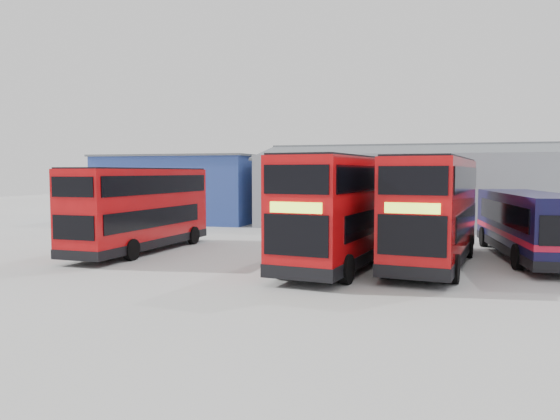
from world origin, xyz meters
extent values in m
plane|color=#ABABA5|center=(0.00, 0.00, 0.00)|extent=(120.00, 120.00, 0.00)
cube|color=navy|center=(-14.00, 18.00, 2.50)|extent=(12.00, 8.00, 5.00)
cube|color=#585D61|center=(-14.00, 18.00, 5.05)|extent=(12.30, 8.30, 0.15)
cube|color=#559BF1|center=(-14.00, 13.90, 3.00)|extent=(3.96, 0.15, 1.40)
cube|color=gray|center=(8.00, 20.00, 2.50)|extent=(30.00, 12.00, 5.00)
cube|color=#585D61|center=(8.00, 17.20, 5.25)|extent=(30.50, 6.33, 1.29)
cube|color=#585D61|center=(8.00, 22.80, 5.25)|extent=(30.50, 6.33, 1.29)
cube|color=red|center=(-8.45, 1.99, 2.14)|extent=(2.63, 9.54, 3.65)
cube|color=black|center=(-8.45, 1.99, 0.50)|extent=(2.67, 9.57, 0.41)
cube|color=black|center=(-7.32, 1.58, 1.71)|extent=(0.37, 8.01, 0.86)
cube|color=black|center=(-9.61, 1.68, 1.71)|extent=(0.37, 8.01, 0.86)
cube|color=black|center=(-7.31, 1.94, 3.24)|extent=(0.40, 8.91, 0.86)
cube|color=black|center=(-9.59, 2.04, 3.24)|extent=(0.40, 8.91, 0.86)
cube|color=black|center=(-8.26, 6.73, 1.62)|extent=(2.03, 0.13, 1.22)
cube|color=black|center=(-8.26, 6.73, 3.24)|extent=(2.03, 0.13, 0.86)
cube|color=#B8E32F|center=(-8.26, 6.74, 2.43)|extent=(1.62, 0.10, 0.32)
cube|color=black|center=(-8.64, -2.75, 1.62)|extent=(1.98, 0.12, 0.99)
cube|color=black|center=(-8.64, -2.75, 3.24)|extent=(1.98, 0.12, 0.81)
cube|color=black|center=(-8.45, 1.99, 3.98)|extent=(2.49, 9.40, 0.09)
cylinder|color=black|center=(-7.24, 5.23, 0.47)|extent=(0.33, 0.95, 0.94)
cylinder|color=black|center=(-9.40, 5.32, 0.47)|extent=(0.33, 0.95, 0.94)
cylinder|color=black|center=(-7.47, -0.44, 0.47)|extent=(0.33, 0.95, 0.94)
cylinder|color=black|center=(-9.63, -0.35, 0.47)|extent=(0.33, 0.95, 0.94)
cube|color=red|center=(1.60, 0.97, 2.37)|extent=(3.90, 10.71, 4.04)
cube|color=black|center=(1.60, 0.97, 0.55)|extent=(3.94, 10.76, 0.45)
cube|color=black|center=(0.40, 1.54, 1.90)|extent=(1.26, 8.80, 0.95)
cube|color=black|center=(2.91, 1.19, 1.90)|extent=(1.26, 8.80, 0.95)
cube|color=black|center=(0.35, 1.14, 3.59)|extent=(1.39, 9.79, 0.95)
cube|color=black|center=(2.86, 0.80, 3.59)|extent=(1.39, 9.79, 0.95)
cube|color=black|center=(0.89, -4.24, 1.80)|extent=(2.23, 0.35, 1.35)
cube|color=black|center=(0.89, -4.24, 3.59)|extent=(2.23, 0.35, 0.95)
cube|color=#B8E32F|center=(0.88, -4.25, 2.69)|extent=(1.78, 0.28, 0.35)
cube|color=black|center=(2.32, 6.18, 1.80)|extent=(2.18, 0.35, 1.10)
cube|color=black|center=(2.32, 6.18, 3.59)|extent=(2.18, 0.35, 0.90)
cube|color=black|center=(1.60, 0.97, 4.41)|extent=(3.73, 10.55, 0.10)
cylinder|color=black|center=(-0.08, -2.47, 0.52)|extent=(0.46, 1.07, 1.04)
cylinder|color=black|center=(2.29, -2.80, 0.52)|extent=(0.46, 1.07, 1.04)
cylinder|color=black|center=(0.77, 3.75, 0.52)|extent=(0.46, 1.07, 1.04)
cylinder|color=black|center=(3.15, 3.43, 0.52)|extent=(0.46, 1.07, 1.04)
cube|color=red|center=(5.10, 2.07, 2.35)|extent=(3.73, 10.60, 4.00)
cube|color=black|center=(5.10, 2.07, 0.54)|extent=(3.77, 10.64, 0.44)
cube|color=black|center=(3.90, 2.61, 1.88)|extent=(1.13, 8.73, 0.94)
cube|color=black|center=(6.39, 2.31, 1.88)|extent=(1.13, 8.73, 0.94)
cube|color=black|center=(3.86, 2.22, 3.56)|extent=(1.25, 9.71, 0.94)
cube|color=black|center=(6.35, 1.91, 3.56)|extent=(1.25, 9.71, 0.94)
cube|color=black|center=(4.46, -3.10, 1.78)|extent=(2.21, 0.32, 1.33)
cube|color=black|center=(4.46, -3.10, 3.56)|extent=(2.21, 0.32, 0.94)
cube|color=#B8E32F|center=(4.46, -3.11, 2.67)|extent=(1.77, 0.26, 0.35)
cube|color=black|center=(5.74, 7.23, 1.78)|extent=(2.16, 0.32, 1.09)
cube|color=black|center=(5.74, 7.23, 3.56)|extent=(2.16, 0.32, 0.89)
cube|color=black|center=(5.10, 2.07, 4.37)|extent=(3.56, 10.43, 0.10)
cylinder|color=black|center=(3.48, -1.37, 0.51)|extent=(0.44, 1.06, 1.03)
cylinder|color=black|center=(5.83, -1.66, 0.51)|extent=(0.44, 1.06, 1.03)
cylinder|color=black|center=(4.25, 4.81, 0.51)|extent=(0.44, 1.06, 1.03)
cylinder|color=black|center=(6.60, 4.52, 0.51)|extent=(0.44, 1.06, 1.03)
cube|color=#0B0E34|center=(9.10, 4.96, 1.63)|extent=(3.62, 10.89, 2.57)
cube|color=black|center=(9.10, 4.96, 0.51)|extent=(3.67, 10.93, 0.39)
cube|color=red|center=(9.10, 4.96, 1.17)|extent=(3.66, 10.92, 0.24)
cube|color=black|center=(7.91, 4.53, 2.04)|extent=(1.06, 8.88, 0.92)
cube|color=black|center=(8.49, 10.29, 1.80)|extent=(2.18, 0.30, 1.26)
cylinder|color=black|center=(9.83, 8.86, 0.51)|extent=(0.42, 1.04, 1.01)
cylinder|color=black|center=(7.51, 8.60, 0.51)|extent=(0.42, 1.04, 1.01)
cylinder|color=black|center=(8.28, 1.84, 0.51)|extent=(0.42, 1.04, 1.01)
cube|color=white|center=(-17.89, 13.33, 1.16)|extent=(3.22, 5.01, 1.77)
cube|color=black|center=(-18.62, 11.10, 1.44)|extent=(1.61, 0.57, 0.65)
cube|color=black|center=(-19.26, 12.21, 1.44)|extent=(0.31, 0.81, 0.56)
cube|color=black|center=(-17.45, 11.62, 1.44)|extent=(0.31, 0.81, 0.56)
cylinder|color=black|center=(-19.24, 12.11, 0.34)|extent=(0.42, 0.71, 0.67)
cylinder|color=black|center=(-17.54, 11.55, 0.34)|extent=(0.42, 0.71, 0.67)
cylinder|color=black|center=(-18.25, 15.12, 0.34)|extent=(0.42, 0.71, 0.67)
cylinder|color=black|center=(-16.55, 14.56, 0.34)|extent=(0.42, 0.71, 0.67)
camera|label=1|loc=(5.33, -21.09, 3.83)|focal=35.00mm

